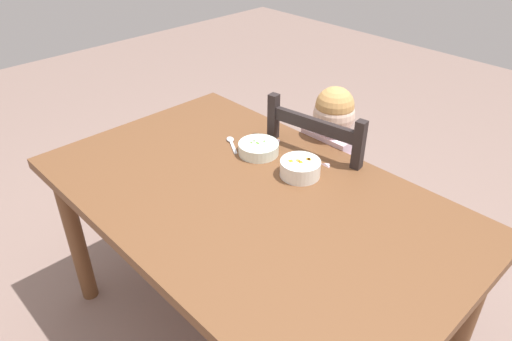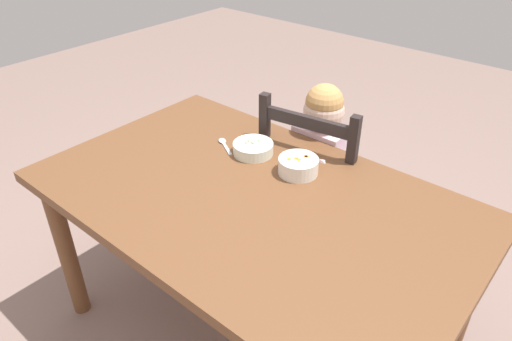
% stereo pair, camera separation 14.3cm
% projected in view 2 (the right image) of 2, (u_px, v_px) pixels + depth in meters
% --- Properties ---
extents(ground_plane, '(8.00, 8.00, 0.00)m').
position_uv_depth(ground_plane, '(252.00, 334.00, 2.00)').
color(ground_plane, gray).
extents(dining_table, '(1.50, 0.92, 0.74)m').
position_uv_depth(dining_table, '(251.00, 215.00, 1.65)').
color(dining_table, brown).
rests_on(dining_table, ground).
extents(dining_chair, '(0.48, 0.48, 0.93)m').
position_uv_depth(dining_chair, '(316.00, 191.00, 2.11)').
color(dining_chair, black).
rests_on(dining_chair, ground).
extents(child_figure, '(0.32, 0.31, 0.95)m').
position_uv_depth(child_figure, '(316.00, 157.00, 2.02)').
color(child_figure, silver).
rests_on(child_figure, ground).
extents(bowl_of_peas, '(0.16, 0.16, 0.05)m').
position_uv_depth(bowl_of_peas, '(253.00, 148.00, 1.82)').
color(bowl_of_peas, white).
rests_on(bowl_of_peas, dining_table).
extents(bowl_of_carrots, '(0.15, 0.15, 0.06)m').
position_uv_depth(bowl_of_carrots, '(298.00, 165.00, 1.70)').
color(bowl_of_carrots, white).
rests_on(bowl_of_carrots, dining_table).
extents(spoon, '(0.13, 0.09, 0.01)m').
position_uv_depth(spoon, '(224.00, 143.00, 1.89)').
color(spoon, silver).
rests_on(spoon, dining_table).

